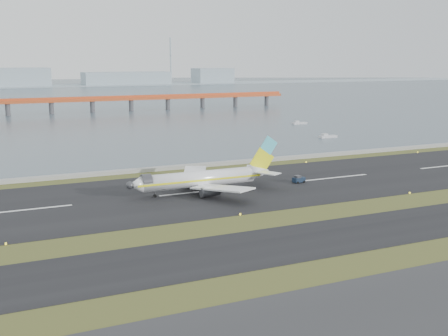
% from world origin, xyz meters
% --- Properties ---
extents(ground, '(1000.00, 1000.00, 0.00)m').
position_xyz_m(ground, '(0.00, 0.00, 0.00)').
color(ground, '#2E4117').
rests_on(ground, ground).
extents(taxiway_strip, '(1000.00, 18.00, 0.10)m').
position_xyz_m(taxiway_strip, '(0.00, -12.00, 0.05)').
color(taxiway_strip, black).
rests_on(taxiway_strip, ground).
extents(runway_strip, '(1000.00, 45.00, 0.10)m').
position_xyz_m(runway_strip, '(0.00, 30.00, 0.05)').
color(runway_strip, black).
rests_on(runway_strip, ground).
extents(seawall, '(1000.00, 2.50, 1.00)m').
position_xyz_m(seawall, '(0.00, 60.00, 0.50)').
color(seawall, gray).
rests_on(seawall, ground).
extents(bay_water, '(1400.00, 800.00, 1.30)m').
position_xyz_m(bay_water, '(0.00, 460.00, 0.00)').
color(bay_water, '#41515D').
rests_on(bay_water, ground).
extents(red_pier, '(260.00, 5.00, 10.20)m').
position_xyz_m(red_pier, '(20.00, 250.00, 7.28)').
color(red_pier, '#BD4920').
rests_on(red_pier, ground).
extents(far_shoreline, '(1400.00, 80.00, 60.50)m').
position_xyz_m(far_shoreline, '(13.62, 620.00, 6.07)').
color(far_shoreline, '#98AAB3').
rests_on(far_shoreline, ground).
extents(airliner, '(38.52, 32.89, 12.80)m').
position_xyz_m(airliner, '(1.16, 29.07, 3.46)').
color(airliner, white).
rests_on(airliner, ground).
extents(pushback_tug, '(3.34, 2.25, 1.99)m').
position_xyz_m(pushback_tug, '(27.35, 28.78, 0.97)').
color(pushback_tug, '#132034').
rests_on(pushback_tug, ground).
extents(workboat_near, '(7.83, 2.79, 1.88)m').
position_xyz_m(workboat_near, '(83.86, 96.87, 0.59)').
color(workboat_near, silver).
rests_on(workboat_near, ground).
extents(workboat_far, '(7.60, 2.52, 1.84)m').
position_xyz_m(workboat_far, '(99.75, 143.80, 0.58)').
color(workboat_far, silver).
rests_on(workboat_far, ground).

